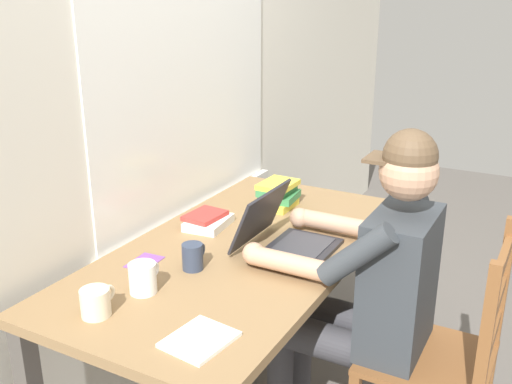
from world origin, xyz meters
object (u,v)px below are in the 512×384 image
Objects in this scene: wooden_chair at (444,360)px; book_stack_side at (208,221)px; coffee_mug_spare at (96,302)px; computer_mouse at (321,221)px; seated_person at (368,282)px; book_stack_main at (278,194)px; landscape_photo_print at (144,262)px; coffee_mug_white at (143,278)px; coffee_mug_dark at (193,256)px; laptop at (283,237)px; desk at (242,269)px.

book_stack_side is at bearing 87.53° from wooden_chair.
computer_mouse is at bearing -18.04° from coffee_mug_spare.
seated_person reaches higher than book_stack_main.
coffee_mug_white is at bearing -145.12° from landscape_photo_print.
seated_person is at bearing 90.00° from wooden_chair.
coffee_mug_white is 0.22m from coffee_mug_dark.
laptop is at bearing -151.12° from book_stack_main.
coffee_mug_spare is at bearing 127.79° from wooden_chair.
book_stack_side is 0.39m from landscape_photo_print.
computer_mouse is at bearing -22.24° from coffee_mug_dark.
computer_mouse is 0.50× the size of book_stack_main.
coffee_mug_white is 0.89m from book_stack_main.
coffee_mug_dark reaches higher than desk.
landscape_photo_print is (-0.34, 0.71, 0.06)m from seated_person.
landscape_photo_print is (-0.04, 0.18, -0.05)m from coffee_mug_dark.
desk is 0.27m from book_stack_side.
computer_mouse is 0.91× the size of coffee_mug_dark.
wooden_chair is at bearing -92.47° from book_stack_side.
coffee_mug_dark reaches higher than book_stack_side.
coffee_mug_white is at bearing 160.32° from computer_mouse.
coffee_mug_spare is (-0.62, 0.14, 0.13)m from desk.
coffee_mug_white reaches higher than book_stack_side.
wooden_chair is at bearing -69.60° from coffee_mug_dark.
laptop is 2.54× the size of landscape_photo_print.
book_stack_side is (0.04, 0.69, 0.08)m from seated_person.
laptop is 0.29m from computer_mouse.
wooden_chair is 4.82× the size of book_stack_main.
computer_mouse is 0.77× the size of landscape_photo_print.
coffee_mug_dark reaches higher than computer_mouse.
coffee_mug_spare reaches higher than book_stack_side.
book_stack_main reaches higher than coffee_mug_spare.
coffee_mug_white is at bearing 177.93° from book_stack_main.
coffee_mug_white is (-0.51, 0.86, 0.34)m from wooden_chair.
seated_person reaches higher than landscape_photo_print.
coffee_mug_dark is 0.88× the size of coffee_mug_spare.
laptop is 3.00× the size of coffee_mug_dark.
coffee_mug_white reaches higher than coffee_mug_spare.
wooden_chair is 2.89× the size of laptop.
coffee_mug_white is at bearing 131.67° from seated_person.
computer_mouse is at bearing -19.68° from coffee_mug_white.
book_stack_side is at bearing 6.75° from coffee_mug_spare.
book_stack_main reaches higher than book_stack_side.
seated_person reaches higher than wooden_chair.
coffee_mug_spare is 0.36m from landscape_photo_print.
book_stack_main is 0.37m from book_stack_side.
wooden_chair is (0.07, -0.75, -0.20)m from desk.
seated_person is 3.82× the size of laptop.
coffee_mug_white is 0.96× the size of landscape_photo_print.
seated_person is 9.69× the size of landscape_photo_print.
coffee_mug_spare is (-0.39, 0.08, -0.00)m from coffee_mug_dark.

